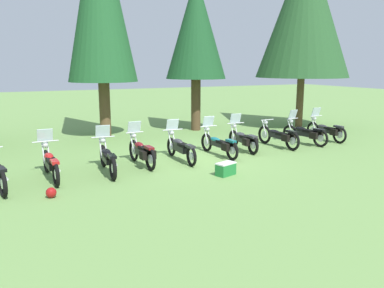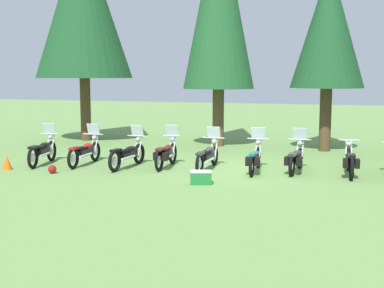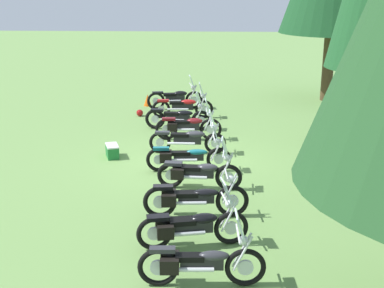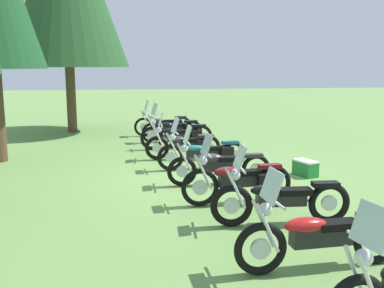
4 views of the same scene
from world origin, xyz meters
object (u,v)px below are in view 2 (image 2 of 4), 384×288
Objects in this scene: traffic_cone at (7,162)px; dropped_helmet at (52,169)px; motorcycle_2 at (128,154)px; motorcycle_6 at (296,158)px; picnic_cooler at (201,177)px; motorcycle_3 at (166,153)px; motorcycle_1 at (85,151)px; pine_tree_2 at (328,27)px; motorcycle_4 at (208,155)px; motorcycle_7 at (350,161)px; motorcycle_0 at (43,151)px; pine_tree_0 at (83,3)px; motorcycle_5 at (255,158)px.

traffic_cone is 1.85× the size of dropped_helmet.
motorcycle_2 is 5.46m from motorcycle_6.
picnic_cooler reaches higher than dropped_helmet.
motorcycle_3 is 1.02× the size of motorcycle_6.
motorcycle_3 is 2.86m from picnic_cooler.
motorcycle_1 is 1.76m from dropped_helmet.
pine_tree_2 is at bearing 69.91° from picnic_cooler.
motorcycle_4 is 3.46× the size of picnic_cooler.
motorcycle_1 is at bearing 91.89° from motorcycle_2.
motorcycle_4 is 1.00× the size of motorcycle_7.
motorcycle_1 is 2.85m from motorcycle_3.
dropped_helmet is at bearing 170.82° from motorcycle_1.
dropped_helmet is at bearing -135.26° from pine_tree_2.
motorcycle_0 is 3.04m from motorcycle_2.
motorcycle_4 is 11.12m from pine_tree_0.
motorcycle_3 is at bearing -42.69° from pine_tree_0.
pine_tree_0 is at bearing 100.70° from traffic_cone.
motorcycle_4 reaches higher than dropped_helmet.
motorcycle_1 reaches higher than traffic_cone.
motorcycle_2 is 2.65m from motorcycle_4.
motorcycle_1 is 0.32× the size of pine_tree_2.
motorcycle_1 is at bearing 99.58° from motorcycle_6.
motorcycle_7 is at bearing -87.60° from motorcycle_1.
motorcycle_0 is 0.96× the size of motorcycle_2.
pine_tree_0 is at bearing 54.56° from motorcycle_5.
pine_tree_0 is (-1.98, 6.45, 5.82)m from motorcycle_0.
picnic_cooler is (-1.08, -2.30, -0.25)m from motorcycle_5.
pine_tree_2 is at bearing -0.56° from pine_tree_0.
motorcycle_4 is at bearing 101.46° from picnic_cooler.
motorcycle_7 is at bearing -87.99° from motorcycle_5.
motorcycle_0 reaches higher than motorcycle_7.
motorcycle_0 is at bearing 66.84° from traffic_cone.
motorcycle_2 is 9.07× the size of dropped_helmet.
pine_tree_0 reaches higher than motorcycle_7.
pine_tree_2 is (10.91, -0.11, -1.39)m from pine_tree_0.
picnic_cooler is (0.46, -2.26, -0.27)m from motorcycle_4.
pine_tree_2 is 11.88m from dropped_helmet.
motorcycle_5 is (4.15, 0.52, -0.02)m from motorcycle_2.
motorcycle_2 is 9.52m from pine_tree_2.
motorcycle_0 is 1.04× the size of motorcycle_3.
motorcycle_3 is 0.93× the size of motorcycle_7.
pine_tree_0 reaches higher than motorcycle_0.
motorcycle_2 reaches higher than motorcycle_4.
motorcycle_6 is at bearing -26.74° from pine_tree_0.
picnic_cooler is 1.41× the size of traffic_cone.
motorcycle_3 is 0.93× the size of motorcycle_4.
motorcycle_2 is 4.18m from motorcycle_5.
motorcycle_3 is at bearing 22.32° from traffic_cone.
motorcycle_1 is 1.00× the size of motorcycle_5.
traffic_cone is at bearing -79.30° from pine_tree_0.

